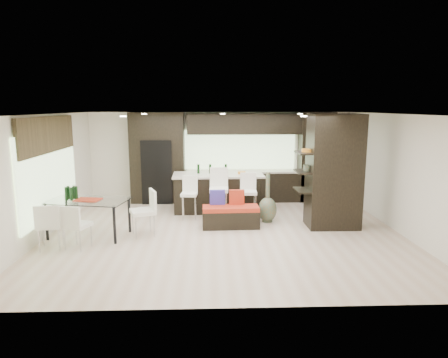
{
  "coord_description": "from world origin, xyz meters",
  "views": [
    {
      "loc": [
        -0.35,
        -8.82,
        2.86
      ],
      "look_at": [
        0.0,
        0.6,
        1.15
      ],
      "focal_mm": 32.0,
      "sensor_mm": 36.0,
      "label": 1
    }
  ],
  "objects_px": {
    "dining_table": "(89,218)",
    "chair_end": "(143,215)",
    "stool_mid": "(219,199)",
    "kitchen_island": "(218,192)",
    "floor_vase": "(268,197)",
    "chair_far": "(51,228)",
    "chair_near": "(78,228)",
    "stool_left": "(189,202)",
    "stool_right": "(248,200)",
    "bench": "(231,217)"
  },
  "relations": [
    {
      "from": "chair_near",
      "to": "chair_end",
      "type": "bearing_deg",
      "value": 52.4
    },
    {
      "from": "kitchen_island",
      "to": "dining_table",
      "type": "xyz_separation_m",
      "value": [
        -2.93,
        -2.15,
        -0.1
      ]
    },
    {
      "from": "stool_mid",
      "to": "stool_left",
      "type": "bearing_deg",
      "value": 179.06
    },
    {
      "from": "bench",
      "to": "dining_table",
      "type": "distance_m",
      "value": 3.24
    },
    {
      "from": "stool_right",
      "to": "chair_far",
      "type": "relative_size",
      "value": 1.07
    },
    {
      "from": "floor_vase",
      "to": "dining_table",
      "type": "distance_m",
      "value": 4.26
    },
    {
      "from": "dining_table",
      "to": "kitchen_island",
      "type": "bearing_deg",
      "value": 47.36
    },
    {
      "from": "chair_far",
      "to": "chair_end",
      "type": "height_order",
      "value": "chair_end"
    },
    {
      "from": "chair_far",
      "to": "floor_vase",
      "type": "bearing_deg",
      "value": 11.89
    },
    {
      "from": "stool_right",
      "to": "stool_left",
      "type": "bearing_deg",
      "value": -177.73
    },
    {
      "from": "bench",
      "to": "chair_far",
      "type": "relative_size",
      "value": 1.53
    },
    {
      "from": "stool_left",
      "to": "chair_end",
      "type": "bearing_deg",
      "value": -120.31
    },
    {
      "from": "chair_near",
      "to": "chair_end",
      "type": "xyz_separation_m",
      "value": [
        1.2,
        0.79,
        0.05
      ]
    },
    {
      "from": "stool_mid",
      "to": "chair_end",
      "type": "bearing_deg",
      "value": -141.59
    },
    {
      "from": "stool_mid",
      "to": "chair_near",
      "type": "xyz_separation_m",
      "value": [
        -2.93,
        -2.08,
        -0.1
      ]
    },
    {
      "from": "kitchen_island",
      "to": "chair_end",
      "type": "xyz_separation_m",
      "value": [
        -1.73,
        -2.15,
        -0.04
      ]
    },
    {
      "from": "dining_table",
      "to": "chair_end",
      "type": "bearing_deg",
      "value": 11.05
    },
    {
      "from": "stool_mid",
      "to": "chair_end",
      "type": "height_order",
      "value": "stool_mid"
    },
    {
      "from": "bench",
      "to": "chair_near",
      "type": "xyz_separation_m",
      "value": [
        -3.19,
        -1.33,
        0.17
      ]
    },
    {
      "from": "bench",
      "to": "chair_end",
      "type": "bearing_deg",
      "value": -166.83
    },
    {
      "from": "kitchen_island",
      "to": "dining_table",
      "type": "bearing_deg",
      "value": -144.97
    },
    {
      "from": "chair_near",
      "to": "stool_mid",
      "type": "bearing_deg",
      "value": 54.16
    },
    {
      "from": "stool_mid",
      "to": "chair_far",
      "type": "relative_size",
      "value": 1.2
    },
    {
      "from": "stool_mid",
      "to": "dining_table",
      "type": "bearing_deg",
      "value": -154.46
    },
    {
      "from": "stool_mid",
      "to": "dining_table",
      "type": "relative_size",
      "value": 0.62
    },
    {
      "from": "stool_left",
      "to": "bench",
      "type": "bearing_deg",
      "value": -31.57
    },
    {
      "from": "stool_right",
      "to": "bench",
      "type": "relative_size",
      "value": 0.7
    },
    {
      "from": "stool_left",
      "to": "chair_end",
      "type": "xyz_separation_m",
      "value": [
        -0.97,
        -1.32,
        0.03
      ]
    },
    {
      "from": "kitchen_island",
      "to": "chair_end",
      "type": "height_order",
      "value": "kitchen_island"
    },
    {
      "from": "dining_table",
      "to": "chair_far",
      "type": "bearing_deg",
      "value": -112.75
    },
    {
      "from": "dining_table",
      "to": "chair_end",
      "type": "xyz_separation_m",
      "value": [
        1.2,
        0.0,
        0.06
      ]
    },
    {
      "from": "kitchen_island",
      "to": "chair_end",
      "type": "distance_m",
      "value": 2.76
    },
    {
      "from": "kitchen_island",
      "to": "stool_right",
      "type": "bearing_deg",
      "value": -49.15
    },
    {
      "from": "stool_right",
      "to": "chair_end",
      "type": "height_order",
      "value": "chair_end"
    },
    {
      "from": "bench",
      "to": "stool_right",
      "type": "bearing_deg",
      "value": 55.54
    },
    {
      "from": "floor_vase",
      "to": "chair_far",
      "type": "height_order",
      "value": "floor_vase"
    },
    {
      "from": "kitchen_island",
      "to": "stool_mid",
      "type": "distance_m",
      "value": 0.87
    },
    {
      "from": "dining_table",
      "to": "chair_near",
      "type": "height_order",
      "value": "chair_near"
    },
    {
      "from": "stool_right",
      "to": "chair_far",
      "type": "bearing_deg",
      "value": -150.74
    },
    {
      "from": "floor_vase",
      "to": "chair_far",
      "type": "bearing_deg",
      "value": -159.3
    },
    {
      "from": "bench",
      "to": "chair_near",
      "type": "relative_size",
      "value": 1.58
    },
    {
      "from": "floor_vase",
      "to": "chair_far",
      "type": "distance_m",
      "value": 5.0
    },
    {
      "from": "kitchen_island",
      "to": "stool_mid",
      "type": "bearing_deg",
      "value": -91.28
    },
    {
      "from": "bench",
      "to": "stool_left",
      "type": "bearing_deg",
      "value": 140.7
    },
    {
      "from": "stool_right",
      "to": "dining_table",
      "type": "xyz_separation_m",
      "value": [
        -3.69,
        -1.31,
        -0.06
      ]
    },
    {
      "from": "chair_end",
      "to": "stool_mid",
      "type": "bearing_deg",
      "value": -73.82
    },
    {
      "from": "stool_left",
      "to": "chair_far",
      "type": "height_order",
      "value": "stool_left"
    },
    {
      "from": "floor_vase",
      "to": "chair_end",
      "type": "bearing_deg",
      "value": -161.85
    },
    {
      "from": "stool_left",
      "to": "stool_mid",
      "type": "bearing_deg",
      "value": 3.15
    },
    {
      "from": "floor_vase",
      "to": "chair_near",
      "type": "distance_m",
      "value": 4.5
    }
  ]
}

